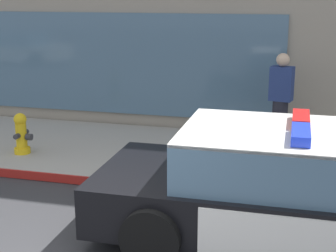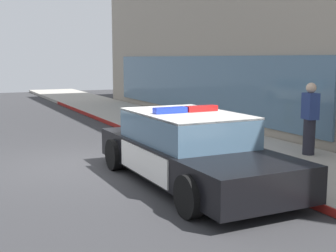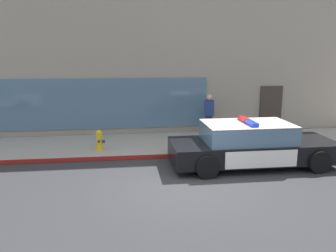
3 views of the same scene
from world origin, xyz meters
name	(u,v)px [view 2 (image 2 of 3)]	position (x,y,z in m)	size (l,w,h in m)	color
ground	(84,165)	(0.00, 0.00, 0.00)	(48.00, 48.00, 0.00)	#303033
sidewalk	(235,147)	(0.00, 4.11, 0.07)	(48.00, 3.14, 0.15)	#A39E93
curb_red_paint	(182,152)	(0.00, 2.52, 0.08)	(28.80, 0.04, 0.14)	maroon
police_cruiser	(189,149)	(2.35, 1.46, 0.68)	(5.19, 2.17, 1.49)	black
fire_hydrant	(168,121)	(-2.50, 3.33, 0.50)	(0.34, 0.39, 0.73)	gold
pedestrian_on_sidewalk	(310,119)	(1.85, 4.96, 1.01)	(0.45, 0.34, 1.71)	#23232D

